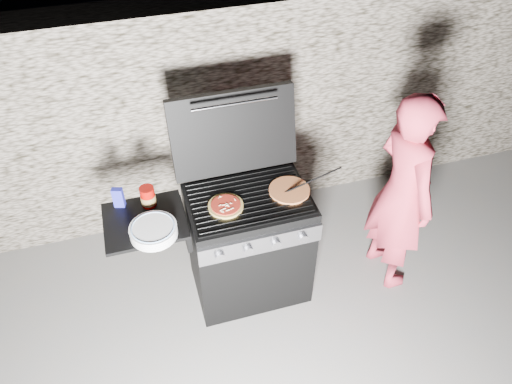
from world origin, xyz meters
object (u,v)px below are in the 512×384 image
object	(u,v)px
gas_grill	(215,253)
person	(402,194)
sauce_jar	(148,197)
pizza_topped	(226,205)

from	to	relation	value
gas_grill	person	world-z (taller)	person
sauce_jar	person	xyz separation A→B (m)	(1.68, -0.26, -0.18)
pizza_topped	person	bearing A→B (deg)	-4.47
pizza_topped	person	distance (m)	1.23
gas_grill	person	distance (m)	1.35
sauce_jar	pizza_topped	bearing A→B (deg)	-19.59
pizza_topped	person	world-z (taller)	person
sauce_jar	person	bearing A→B (deg)	-8.78
gas_grill	sauce_jar	xyz separation A→B (m)	(-0.37, 0.13, 0.52)
gas_grill	person	bearing A→B (deg)	-5.84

